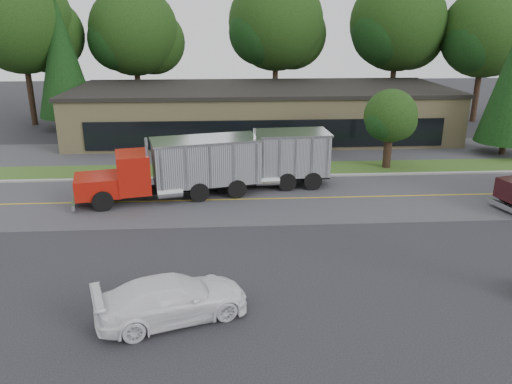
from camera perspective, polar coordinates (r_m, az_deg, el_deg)
ground at (r=20.56m, az=0.27°, el=-9.42°), size 140.00×140.00×0.00m
road at (r=28.78m, az=-0.92°, el=-0.85°), size 60.00×8.00×0.02m
center_line at (r=28.78m, az=-0.92°, el=-0.85°), size 60.00×0.12×0.01m
curb at (r=32.76m, az=-1.26°, el=1.65°), size 60.00×0.30×0.12m
grass_verge at (r=34.48m, az=-1.39°, el=2.54°), size 60.00×3.40×0.03m
far_parking at (r=39.29m, az=-1.67°, el=4.61°), size 60.00×7.00×0.02m
strip_mall at (r=44.83m, az=0.62°, el=9.05°), size 32.00×12.00×4.00m
tree_far_a at (r=53.50m, az=-25.06°, el=16.73°), size 10.10×9.51×14.41m
tree_far_b at (r=52.87m, az=-13.57°, el=17.02°), size 9.19×8.65×13.11m
tree_far_c at (r=52.43m, az=2.45°, el=18.30°), size 10.00×9.42×14.27m
tree_far_d at (r=54.02m, az=15.97°, el=17.62°), size 9.97×9.39×14.23m
tree_far_e at (r=55.32m, az=24.71°, el=15.74°), size 8.99×8.46×12.82m
evergreen_left at (r=50.36m, az=-21.29°, el=14.09°), size 5.22×5.22×11.86m
tree_verge at (r=35.52m, az=15.17°, el=8.12°), size 3.82×3.59×5.45m
dump_truck_red at (r=29.04m, az=-8.53°, el=2.88°), size 10.73×4.71×3.36m
dump_truck_blue at (r=30.76m, az=2.19°, el=3.97°), size 7.69×3.03×3.36m
rally_car at (r=17.73m, az=-9.53°, el=-11.92°), size 5.63×3.70×1.52m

